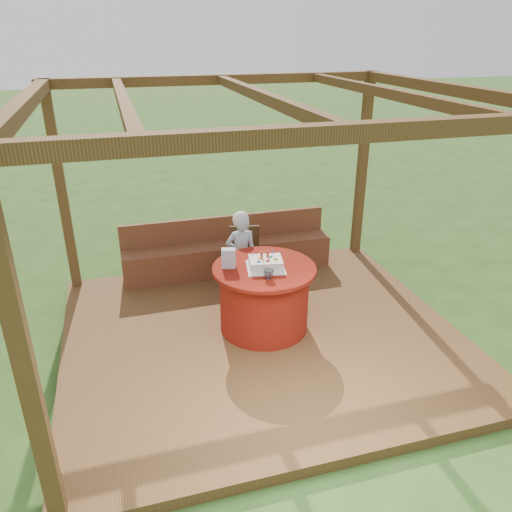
% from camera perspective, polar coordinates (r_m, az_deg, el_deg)
% --- Properties ---
extents(ground, '(60.00, 60.00, 0.00)m').
position_cam_1_polar(ground, '(5.99, 0.67, -9.70)').
color(ground, '#284C19').
rests_on(ground, ground).
extents(deck, '(4.50, 4.00, 0.12)m').
position_cam_1_polar(deck, '(5.96, 0.68, -9.22)').
color(deck, brown).
rests_on(deck, ground).
extents(pergola, '(4.50, 4.00, 2.72)m').
position_cam_1_polar(pergola, '(5.05, 0.81, 13.53)').
color(pergola, brown).
rests_on(pergola, deck).
extents(bench, '(3.00, 0.42, 0.80)m').
position_cam_1_polar(bench, '(7.26, -3.22, 0.19)').
color(bench, brown).
rests_on(bench, deck).
extents(table, '(1.18, 1.18, 0.80)m').
position_cam_1_polar(table, '(5.82, 0.92, -4.73)').
color(table, maroon).
rests_on(table, deck).
extents(chair, '(0.47, 0.47, 0.85)m').
position_cam_1_polar(chair, '(6.75, -1.27, 0.07)').
color(chair, '#382412').
rests_on(chair, deck).
extents(elderly_woman, '(0.41, 0.28, 1.15)m').
position_cam_1_polar(elderly_woman, '(6.54, -1.71, 0.47)').
color(elderly_woman, '#90AFD5').
rests_on(elderly_woman, deck).
extents(birthday_cake, '(0.49, 0.49, 0.19)m').
position_cam_1_polar(birthday_cake, '(5.60, 1.11, -0.82)').
color(birthday_cake, white).
rests_on(birthday_cake, table).
extents(gift_bag, '(0.18, 0.14, 0.22)m').
position_cam_1_polar(gift_bag, '(5.60, -3.15, -0.24)').
color(gift_bag, '#EF9BDD').
rests_on(gift_bag, table).
extents(drinking_glass, '(0.15, 0.15, 0.10)m').
position_cam_1_polar(drinking_glass, '(5.36, 1.44, -2.10)').
color(drinking_glass, silver).
rests_on(drinking_glass, table).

